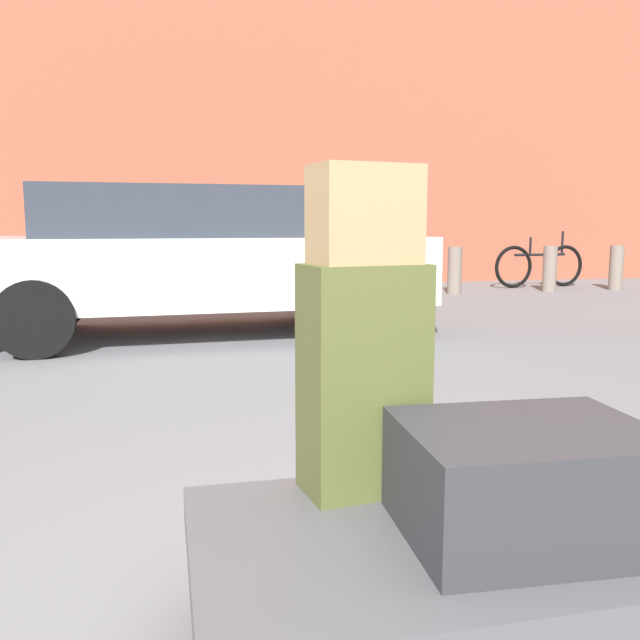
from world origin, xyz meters
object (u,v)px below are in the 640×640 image
parked_car (194,257)px  bicycle_leaning (540,266)px  suitcase_charcoal_stacked_top (526,480)px  bollard_kerb_far (550,269)px  bollard_kerb_near (381,272)px  luggage_cart (429,556)px  suitcase_olive_center (363,379)px  bollard_corner (616,268)px  duffel_bag_tan_topmost_pile (365,215)px  bollard_kerb_mid (455,270)px

parked_car → bicycle_leaning: (6.03, 3.78, -0.39)m
suitcase_charcoal_stacked_top → bollard_kerb_far: (5.23, 8.34, -0.11)m
bollard_kerb_near → luggage_cart: bearing=-107.3°
suitcase_charcoal_stacked_top → bollard_kerb_near: size_ratio=0.79×
suitcase_olive_center → bollard_corner: bearing=41.6°
bollard_corner → luggage_cart: bearing=-128.9°
parked_car → bicycle_leaning: size_ratio=2.48×
parked_car → suitcase_olive_center: bearing=-87.2°
suitcase_olive_center → bicycle_leaning: bearing=48.3°
luggage_cart → parked_car: 5.25m
duffel_bag_tan_topmost_pile → bollard_kerb_far: 9.74m
duffel_bag_tan_topmost_pile → bollard_kerb_near: bearing=62.2°
bicycle_leaning → bollard_corner: bearing=-37.0°
parked_car → bollard_kerb_mid: (4.12, 3.05, -0.39)m
suitcase_charcoal_stacked_top → bollard_kerb_far: 9.84m
duffel_bag_tan_topmost_pile → bollard_kerb_mid: (3.88, 7.98, -0.74)m
duffel_bag_tan_topmost_pile → bollard_kerb_far: (5.53, 7.98, -0.74)m
suitcase_charcoal_stacked_top → duffel_bag_tan_topmost_pile: bearing=133.5°
duffel_bag_tan_topmost_pile → parked_car: bearing=83.5°
suitcase_charcoal_stacked_top → bollard_kerb_near: 8.67m
luggage_cart → parked_car: size_ratio=0.27×
suitcase_olive_center → suitcase_charcoal_stacked_top: size_ratio=1.08×
luggage_cart → bicycle_leaning: size_ratio=0.66×
suitcase_charcoal_stacked_top → luggage_cart: bearing=164.2°
luggage_cart → duffel_bag_tan_topmost_pile: (-0.09, 0.28, 0.84)m
bicycle_leaning → bollard_kerb_far: bicycle_leaning is taller
luggage_cart → bollard_corner: 10.62m
luggage_cart → bicycle_leaning: bicycle_leaning is taller
bollard_kerb_near → duffel_bag_tan_topmost_pile: bearing=-108.5°
luggage_cart → bollard_corner: (6.66, 8.26, 0.10)m
suitcase_charcoal_stacked_top → bicycle_leaning: (5.48, 9.07, -0.10)m
suitcase_charcoal_stacked_top → bollard_corner: 10.54m
luggage_cart → bollard_kerb_near: bollard_kerb_near is taller
bollard_kerb_near → bollard_corner: bearing=0.0°
luggage_cart → suitcase_charcoal_stacked_top: size_ratio=1.99×
parked_car → bollard_kerb_near: 4.23m
suitcase_charcoal_stacked_top → bollard_corner: size_ratio=0.79×
suitcase_olive_center → bollard_kerb_near: (2.67, 7.98, -0.29)m
luggage_cart → duffel_bag_tan_topmost_pile: bearing=107.7°
suitcase_olive_center → suitcase_charcoal_stacked_top: 0.50m
luggage_cart → bollard_kerb_near: 8.66m
suitcase_charcoal_stacked_top → bollard_kerb_near: (2.36, 8.34, -0.11)m
bollard_kerb_near → bollard_kerb_far: (2.86, 0.00, 0.00)m
suitcase_olive_center → duffel_bag_tan_topmost_pile: (0.00, 0.00, 0.45)m
bollard_kerb_mid → bollard_kerb_far: (1.65, 0.00, 0.00)m
luggage_cart → bollard_kerb_mid: (3.79, 8.26, 0.10)m
bollard_kerb_far → luggage_cart: bearing=-123.4°
bollard_kerb_mid → bollard_kerb_near: bearing=180.0°
bicycle_leaning → bollard_kerb_near: bearing=-166.8°
duffel_bag_tan_topmost_pile → bollard_kerb_near: (2.67, 7.98, -0.74)m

